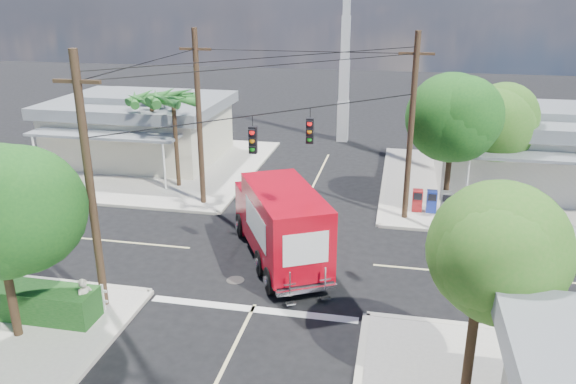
# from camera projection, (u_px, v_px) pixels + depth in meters

# --- Properties ---
(ground) EXTENTS (120.00, 120.00, 0.00)m
(ground) POSITION_uv_depth(u_px,v_px,m) (279.00, 256.00, 23.85)
(ground) COLOR black
(ground) RESTS_ON ground
(sidewalk_ne) EXTENTS (14.12, 14.12, 0.14)m
(sidewalk_ne) POSITION_uv_depth(u_px,v_px,m) (507.00, 188.00, 31.81)
(sidewalk_ne) COLOR #A6A196
(sidewalk_ne) RESTS_ON ground
(sidewalk_nw) EXTENTS (14.12, 14.12, 0.14)m
(sidewalk_nw) POSITION_uv_depth(u_px,v_px,m) (149.00, 166.00, 35.90)
(sidewalk_nw) COLOR #A6A196
(sidewalk_nw) RESTS_ON ground
(road_markings) EXTENTS (32.00, 32.00, 0.01)m
(road_markings) POSITION_uv_depth(u_px,v_px,m) (271.00, 272.00, 22.49)
(road_markings) COLOR beige
(road_markings) RESTS_ON ground
(building_ne) EXTENTS (11.80, 10.20, 4.50)m
(building_ne) POSITION_uv_depth(u_px,v_px,m) (539.00, 147.00, 31.75)
(building_ne) COLOR white
(building_ne) RESTS_ON sidewalk_ne
(building_nw) EXTENTS (10.80, 10.20, 4.30)m
(building_nw) POSITION_uv_depth(u_px,v_px,m) (141.00, 127.00, 36.84)
(building_nw) COLOR beige
(building_nw) RESTS_ON sidewalk_nw
(radio_tower) EXTENTS (0.80, 0.80, 17.00)m
(radio_tower) POSITION_uv_depth(u_px,v_px,m) (345.00, 64.00, 40.29)
(radio_tower) COLOR silver
(radio_tower) RESTS_ON ground
(tree_ne_front) EXTENTS (4.21, 4.14, 6.66)m
(tree_ne_front) POSITION_uv_depth(u_px,v_px,m) (454.00, 120.00, 27.11)
(tree_ne_front) COLOR #422D1C
(tree_ne_front) RESTS_ON sidewalk_ne
(tree_ne_back) EXTENTS (3.77, 3.66, 5.82)m
(tree_ne_back) POSITION_uv_depth(u_px,v_px,m) (502.00, 124.00, 28.85)
(tree_ne_back) COLOR #422D1C
(tree_ne_back) RESTS_ON sidewalk_ne
(tree_se) EXTENTS (3.67, 3.54, 5.62)m
(tree_se) POSITION_uv_depth(u_px,v_px,m) (482.00, 262.00, 14.49)
(tree_se) COLOR #422D1C
(tree_se) RESTS_ON sidewalk_se
(palm_nw_front) EXTENTS (3.01, 3.08, 5.59)m
(palm_nw_front) POSITION_uv_depth(u_px,v_px,m) (173.00, 100.00, 30.47)
(palm_nw_front) COLOR #422D1C
(palm_nw_front) RESTS_ON sidewalk_nw
(palm_nw_back) EXTENTS (3.01, 3.08, 5.19)m
(palm_nw_back) POSITION_uv_depth(u_px,v_px,m) (151.00, 100.00, 32.35)
(palm_nw_back) COLOR #422D1C
(palm_nw_back) RESTS_ON sidewalk_nw
(utility_poles) EXTENTS (12.00, 10.68, 9.00)m
(utility_poles) POSITION_uv_depth(u_px,v_px,m) (250.00, 138.00, 24.04)
(utility_poles) COLOR #473321
(utility_poles) RESTS_ON ground
(picket_fence) EXTENTS (5.94, 0.06, 1.00)m
(picket_fence) POSITION_uv_depth(u_px,v_px,m) (31.00, 288.00, 19.92)
(picket_fence) COLOR silver
(picket_fence) RESTS_ON sidewalk_sw
(hedge_sw) EXTENTS (6.20, 1.20, 1.10)m
(hedge_sw) POSITION_uv_depth(u_px,v_px,m) (11.00, 299.00, 19.22)
(hedge_sw) COLOR #103F13
(hedge_sw) RESTS_ON sidewalk_sw
(vending_boxes) EXTENTS (1.90, 0.50, 1.10)m
(vending_boxes) POSITION_uv_depth(u_px,v_px,m) (432.00, 201.00, 28.11)
(vending_boxes) COLOR #A31A1C
(vending_boxes) RESTS_ON sidewalk_ne
(delivery_truck) EXTENTS (5.49, 7.78, 3.30)m
(delivery_truck) POSITION_uv_depth(u_px,v_px,m) (280.00, 223.00, 23.00)
(delivery_truck) COLOR black
(delivery_truck) RESTS_ON ground
(parked_car) EXTENTS (5.43, 3.81, 1.38)m
(parked_car) POSITION_uv_depth(u_px,v_px,m) (536.00, 233.00, 24.44)
(parked_car) COLOR silver
(parked_car) RESTS_ON ground
(pedestrian) EXTENTS (0.62, 0.69, 1.59)m
(pedestrian) POSITION_uv_depth(u_px,v_px,m) (86.00, 301.00, 18.62)
(pedestrian) COLOR #BDB8A0
(pedestrian) RESTS_ON sidewalk_sw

